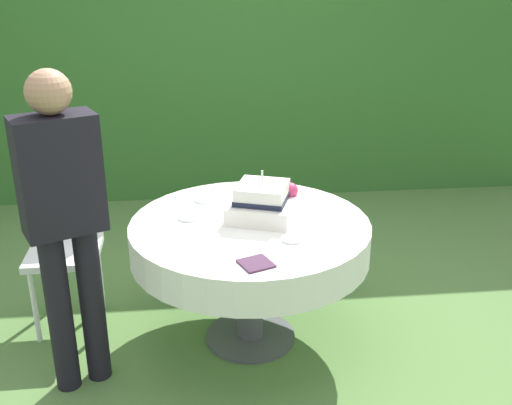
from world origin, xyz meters
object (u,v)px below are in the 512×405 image
object	(u,v)px
garden_chair	(65,236)
serving_plate_near	(292,239)
serving_plate_left	(189,218)
wedding_cake	(263,202)
cake_table	(250,240)
standing_person	(64,215)
napkin_stack	(256,263)
serving_plate_far	(205,200)

from	to	relation	value
garden_chair	serving_plate_near	bearing A→B (deg)	-25.02
garden_chair	serving_plate_left	bearing A→B (deg)	-19.06
serving_plate_near	wedding_cake	bearing A→B (deg)	109.97
serving_plate_left	garden_chair	distance (m)	0.79
garden_chair	cake_table	bearing A→B (deg)	-17.63
standing_person	garden_chair	bearing A→B (deg)	103.94
napkin_stack	standing_person	size ratio (longest dim) A/B	0.09
garden_chair	standing_person	bearing A→B (deg)	-76.06
serving_plate_left	garden_chair	xyz separation A→B (m)	(-0.72, 0.25, -0.19)
serving_plate_far	standing_person	bearing A→B (deg)	-136.52
serving_plate_near	napkin_stack	size ratio (longest dim) A/B	0.81
serving_plate_far	serving_plate_left	xyz separation A→B (m)	(-0.09, -0.25, 0.00)
cake_table	napkin_stack	bearing A→B (deg)	-92.17
serving_plate_left	serving_plate_near	bearing A→B (deg)	-32.52
serving_plate_far	serving_plate_left	size ratio (longest dim) A/B	1.08
napkin_stack	garden_chair	distance (m)	1.32
cake_table	wedding_cake	distance (m)	0.22
serving_plate_far	garden_chair	distance (m)	0.84
serving_plate_near	serving_plate_left	size ratio (longest dim) A/B	0.98
serving_plate_far	standing_person	xyz separation A→B (m)	(-0.66, -0.63, 0.20)
serving_plate_far	garden_chair	xyz separation A→B (m)	(-0.81, -0.00, -0.19)
cake_table	garden_chair	bearing A→B (deg)	162.37
standing_person	serving_plate_near	bearing A→B (deg)	2.44
serving_plate_far	standing_person	size ratio (longest dim) A/B	0.08
serving_plate_near	serving_plate_far	distance (m)	0.71
napkin_stack	garden_chair	size ratio (longest dim) A/B	0.16
serving_plate_left	standing_person	bearing A→B (deg)	-146.71
cake_table	garden_chair	world-z (taller)	garden_chair
serving_plate_near	serving_plate_far	size ratio (longest dim) A/B	0.91
cake_table	serving_plate_near	world-z (taller)	serving_plate_near
napkin_stack	standing_person	bearing A→B (deg)	167.46
wedding_cake	napkin_stack	bearing A→B (deg)	-100.00
napkin_stack	garden_chair	bearing A→B (deg)	141.53
wedding_cake	serving_plate_near	world-z (taller)	wedding_cake
wedding_cake	garden_chair	size ratio (longest dim) A/B	0.49
garden_chair	serving_plate_far	bearing A→B (deg)	0.33
napkin_stack	standing_person	xyz separation A→B (m)	(-0.87, 0.19, 0.20)
garden_chair	standing_person	size ratio (longest dim) A/B	0.56
garden_chair	standing_person	distance (m)	0.75
wedding_cake	serving_plate_far	size ratio (longest dim) A/B	3.47
serving_plate_far	cake_table	bearing A→B (deg)	-55.64
serving_plate_near	serving_plate_left	xyz separation A→B (m)	(-0.51, 0.33, 0.00)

